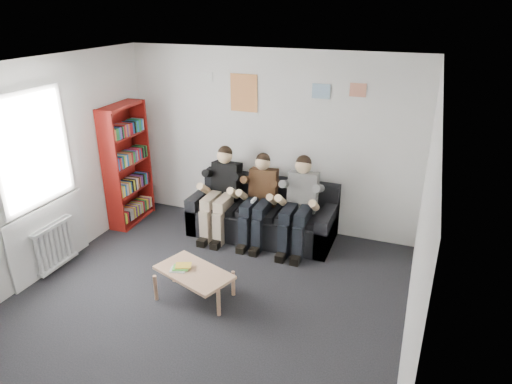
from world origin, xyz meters
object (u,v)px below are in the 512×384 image
person_right (299,205)px  person_left (221,193)px  sofa (263,216)px  bookshelf (127,165)px  coffee_table (194,274)px  person_middle (259,200)px

person_right → person_left: bearing=176.9°
sofa → person_right: size_ratio=1.60×
bookshelf → person_left: size_ratio=1.41×
sofa → person_left: (-0.60, -0.20, 0.36)m
sofa → coffee_table: size_ratio=2.34×
bookshelf → person_right: bookshelf is taller
person_middle → coffee_table: bearing=-103.8°
person_left → person_right: 1.20m
coffee_table → bookshelf: bearing=142.0°
bookshelf → person_left: (1.54, 0.10, -0.28)m
person_right → coffee_table: bearing=-119.7°
coffee_table → person_right: bearing=63.4°
bookshelf → person_right: (2.74, 0.10, -0.28)m
sofa → person_middle: person_middle is taller
bookshelf → person_right: size_ratio=1.41×
person_right → person_middle: bearing=176.7°
person_left → person_right: person_left is taller
bookshelf → person_middle: bearing=-0.8°
coffee_table → person_middle: person_middle is taller
coffee_table → person_middle: 1.66m
sofa → bookshelf: bookshelf is taller
sofa → person_left: bearing=-161.5°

